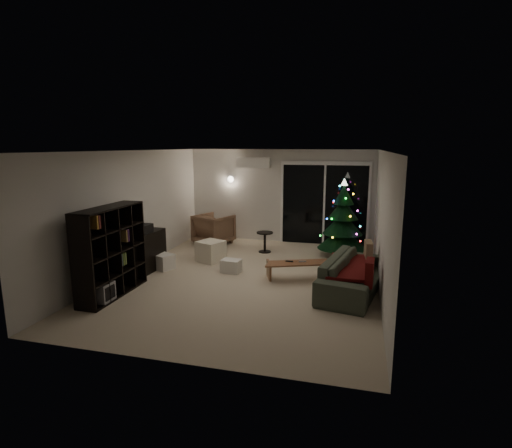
# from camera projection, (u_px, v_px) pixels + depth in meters

# --- Properties ---
(room) EXTENTS (6.50, 7.51, 2.60)m
(room) POSITION_uv_depth(u_px,v_px,m) (284.00, 216.00, 9.05)
(room) COLOR beige
(room) RESTS_ON ground
(bookshelf) EXTENTS (0.58, 1.61, 1.57)m
(bookshelf) POSITION_uv_depth(u_px,v_px,m) (101.00, 251.00, 6.98)
(bookshelf) COLOR black
(bookshelf) RESTS_ON floor
(media_cabinet) EXTENTS (0.54, 1.34, 0.83)m
(media_cabinet) POSITION_uv_depth(u_px,v_px,m) (140.00, 253.00, 8.22)
(media_cabinet) COLOR black
(media_cabinet) RESTS_ON floor
(stereo) EXTENTS (0.42, 0.50, 0.18)m
(stereo) POSITION_uv_depth(u_px,v_px,m) (138.00, 229.00, 8.13)
(stereo) COLOR black
(stereo) RESTS_ON media_cabinet
(armchair) EXTENTS (1.12, 1.14, 0.80)m
(armchair) POSITION_uv_depth(u_px,v_px,m) (214.00, 229.00, 10.67)
(armchair) COLOR brown
(armchair) RESTS_ON floor
(ottoman) EXTENTS (0.68, 0.68, 0.47)m
(ottoman) POSITION_uv_depth(u_px,v_px,m) (211.00, 251.00, 9.09)
(ottoman) COLOR silver
(ottoman) RESTS_ON floor
(cardboard_box_a) EXTENTS (0.55, 0.50, 0.32)m
(cardboard_box_a) POSITION_uv_depth(u_px,v_px,m) (163.00, 261.00, 8.52)
(cardboard_box_a) COLOR white
(cardboard_box_a) RESTS_ON floor
(cardboard_box_b) EXTENTS (0.42, 0.33, 0.27)m
(cardboard_box_b) POSITION_uv_depth(u_px,v_px,m) (231.00, 266.00, 8.29)
(cardboard_box_b) COLOR white
(cardboard_box_b) RESTS_ON floor
(side_table) EXTENTS (0.43, 0.43, 0.51)m
(side_table) POSITION_uv_depth(u_px,v_px,m) (265.00, 242.00, 9.85)
(side_table) COLOR black
(side_table) RESTS_ON floor
(floor_lamp) EXTENTS (0.27, 0.27, 1.70)m
(floor_lamp) POSITION_uv_depth(u_px,v_px,m) (231.00, 209.00, 11.23)
(floor_lamp) COLOR black
(floor_lamp) RESTS_ON floor
(sofa) EXTENTS (1.27, 2.31, 0.64)m
(sofa) POSITION_uv_depth(u_px,v_px,m) (354.00, 274.00, 7.18)
(sofa) COLOR #33392F
(sofa) RESTS_ON floor
(sofa_throw) EXTENTS (0.68, 1.57, 0.05)m
(sofa_throw) POSITION_uv_depth(u_px,v_px,m) (348.00, 266.00, 7.18)
(sofa_throw) COLOR #56090C
(sofa_throw) RESTS_ON sofa
(cushion_a) EXTENTS (0.16, 0.43, 0.42)m
(cushion_a) POSITION_uv_depth(u_px,v_px,m) (368.00, 252.00, 7.69)
(cushion_a) COLOR #90775E
(cushion_a) RESTS_ON sofa
(cushion_b) EXTENTS (0.15, 0.43, 0.42)m
(cushion_b) POSITION_uv_depth(u_px,v_px,m) (369.00, 273.00, 6.46)
(cushion_b) COLOR #56090C
(cushion_b) RESTS_ON sofa
(coffee_table) EXTENTS (1.24, 0.81, 0.37)m
(coffee_table) POSITION_uv_depth(u_px,v_px,m) (297.00, 271.00, 7.77)
(coffee_table) COLOR brown
(coffee_table) RESTS_ON floor
(remote_a) EXTENTS (0.15, 0.04, 0.02)m
(remote_a) POSITION_uv_depth(u_px,v_px,m) (289.00, 261.00, 7.77)
(remote_a) COLOR black
(remote_a) RESTS_ON coffee_table
(remote_b) EXTENTS (0.14, 0.08, 0.02)m
(remote_b) POSITION_uv_depth(u_px,v_px,m) (302.00, 261.00, 7.76)
(remote_b) COLOR slate
(remote_b) RESTS_ON coffee_table
(christmas_tree) EXTENTS (1.48, 1.48, 1.85)m
(christmas_tree) POSITION_uv_depth(u_px,v_px,m) (343.00, 218.00, 9.30)
(christmas_tree) COLOR black
(christmas_tree) RESTS_ON floor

